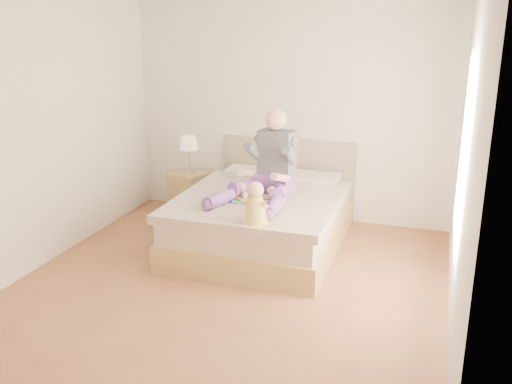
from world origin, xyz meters
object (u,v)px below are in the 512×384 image
(nightstand, at_px, (189,192))
(bed, at_px, (264,216))
(baby, at_px, (255,206))
(adult, at_px, (269,170))
(tray, at_px, (255,200))

(nightstand, bearing_deg, bed, -13.73)
(nightstand, relative_size, baby, 1.29)
(nightstand, bearing_deg, baby, -31.92)
(nightstand, xyz_separation_m, baby, (1.49, -1.72, 0.52))
(adult, bearing_deg, tray, -92.95)
(bed, height_order, baby, baby)
(adult, distance_m, baby, 0.88)
(bed, xyz_separation_m, tray, (0.02, -0.40, 0.33))
(bed, bearing_deg, baby, -77.57)
(bed, xyz_separation_m, adult, (0.07, -0.09, 0.57))
(nightstand, height_order, adult, adult)
(bed, xyz_separation_m, nightstand, (-1.28, 0.76, -0.06))
(bed, relative_size, tray, 4.27)
(adult, relative_size, baby, 2.95)
(nightstand, bearing_deg, tray, -24.79)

